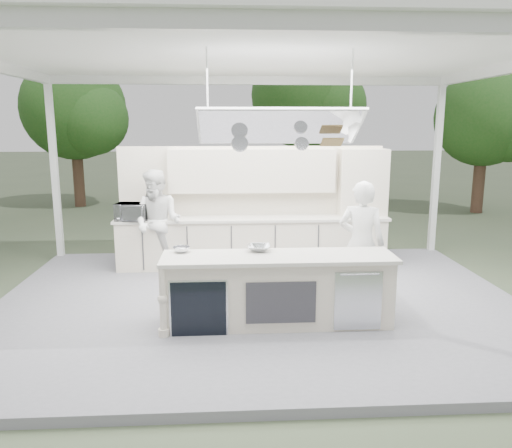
{
  "coord_description": "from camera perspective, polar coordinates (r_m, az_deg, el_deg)",
  "views": [
    {
      "loc": [
        -0.48,
        -7.27,
        2.78
      ],
      "look_at": [
        -0.02,
        0.4,
        1.24
      ],
      "focal_mm": 35.0,
      "sensor_mm": 36.0,
      "label": 1
    }
  ],
  "objects": [
    {
      "name": "ground",
      "position": [
        7.8,
        0.33,
        -9.51
      ],
      "size": [
        90.0,
        90.0,
        0.0
      ],
      "primitive_type": "plane",
      "color": "#414C34",
      "rests_on": "ground"
    },
    {
      "name": "stage_deck",
      "position": [
        7.78,
        0.34,
        -9.1
      ],
      "size": [
        8.0,
        6.0,
        0.12
      ],
      "primitive_type": "cube",
      "color": "slate",
      "rests_on": "ground"
    },
    {
      "name": "tent",
      "position": [
        7.34,
        0.4,
        18.65
      ],
      "size": [
        8.2,
        6.2,
        3.86
      ],
      "color": "white",
      "rests_on": "ground"
    },
    {
      "name": "demo_island",
      "position": [
        6.76,
        2.37,
        -7.51
      ],
      "size": [
        3.1,
        0.79,
        0.95
      ],
      "color": "beige",
      "rests_on": "stage_deck"
    },
    {
      "name": "back_counter",
      "position": [
        9.44,
        -0.42,
        -2.0
      ],
      "size": [
        5.08,
        0.72,
        0.95
      ],
      "color": "beige",
      "rests_on": "stage_deck"
    },
    {
      "name": "back_wall_unit",
      "position": [
        9.51,
        2.19,
        4.08
      ],
      "size": [
        5.05,
        0.48,
        2.25
      ],
      "color": "beige",
      "rests_on": "stage_deck"
    },
    {
      "name": "tree_cluster",
      "position": [
        17.06,
        -2.42,
        13.07
      ],
      "size": [
        19.55,
        9.4,
        5.85
      ],
      "color": "#4D3526",
      "rests_on": "ground"
    },
    {
      "name": "head_chef",
      "position": [
        7.52,
        11.94,
        -2.18
      ],
      "size": [
        0.8,
        0.69,
        1.86
      ],
      "primitive_type": "imported",
      "rotation": [
        0.0,
        0.0,
        2.71
      ],
      "color": "white",
      "rests_on": "stage_deck"
    },
    {
      "name": "sous_chef",
      "position": [
        9.07,
        -11.15,
        0.21
      ],
      "size": [
        1.11,
        0.99,
        1.88
      ],
      "primitive_type": "imported",
      "rotation": [
        0.0,
        0.0,
        -0.37
      ],
      "color": "white",
      "rests_on": "stage_deck"
    },
    {
      "name": "toaster_oven",
      "position": [
        9.27,
        -13.98,
        1.37
      ],
      "size": [
        0.61,
        0.46,
        0.31
      ],
      "primitive_type": "imported",
      "rotation": [
        0.0,
        0.0,
        -0.15
      ],
      "color": "silver",
      "rests_on": "back_counter"
    },
    {
      "name": "bowl_large",
      "position": [
        6.85,
        0.34,
        -2.76
      ],
      "size": [
        0.38,
        0.38,
        0.08
      ],
      "primitive_type": "imported",
      "rotation": [
        0.0,
        0.0,
        -0.18
      ],
      "color": "#B1B4B9",
      "rests_on": "demo_island"
    },
    {
      "name": "bowl_small",
      "position": [
        6.86,
        -8.51,
        -2.89
      ],
      "size": [
        0.29,
        0.29,
        0.07
      ],
      "primitive_type": "imported",
      "rotation": [
        0.0,
        0.0,
        -0.33
      ],
      "color": "silver",
      "rests_on": "demo_island"
    }
  ]
}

